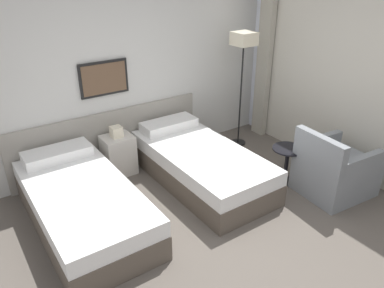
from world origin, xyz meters
TOP-DOWN VIEW (x-y plane):
  - ground_plane at (0.00, 0.00)m, footprint 16.00×16.00m
  - wall_headboard at (-0.02, 2.23)m, footprint 10.00×0.10m
  - bed_near_door at (-1.16, 1.16)m, footprint 0.98×2.03m
  - bed_near_window at (0.40, 1.16)m, footprint 0.98×2.03m
  - nightstand at (-0.38, 1.95)m, footprint 0.39×0.35m
  - floor_lamp at (1.54, 1.73)m, footprint 0.29×0.29m
  - side_table at (1.29, 0.51)m, footprint 0.40×0.40m
  - armchair at (1.58, 0.01)m, footprint 0.88×0.78m

SIDE VIEW (x-z plane):
  - ground_plane at x=0.00m, z-range 0.00..0.00m
  - bed_near_door at x=-1.16m, z-range -0.06..0.54m
  - bed_near_window at x=0.40m, z-range -0.06..0.54m
  - nightstand at x=-0.38m, z-range -0.06..0.62m
  - armchair at x=1.58m, z-range -0.13..0.71m
  - side_table at x=1.29m, z-range 0.09..0.58m
  - wall_headboard at x=-0.02m, z-range -0.05..2.65m
  - floor_lamp at x=1.54m, z-range 0.63..2.34m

